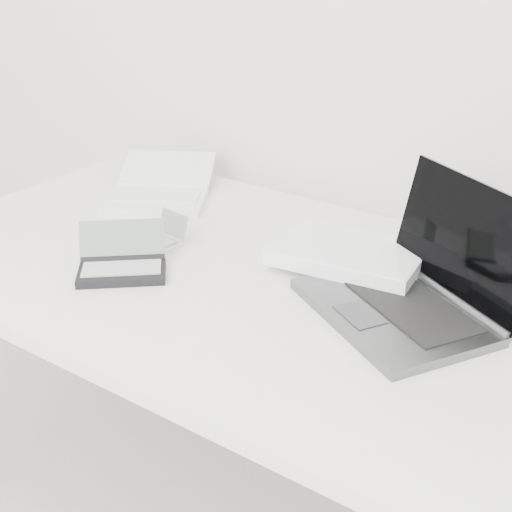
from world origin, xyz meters
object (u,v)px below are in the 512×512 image
Objects in this scene: desk at (281,303)px; palmtop_charcoal at (122,264)px; laptop_large at (384,273)px; netbook_open_white at (160,191)px.

palmtop_charcoal is at bearing -151.47° from desk.
netbook_open_white is at bearing -160.32° from laptop_large.
netbook_open_white is at bearing 81.08° from palmtop_charcoal.
desk is 0.52m from netbook_open_white.
desk is 0.31m from palmtop_charcoal.
desk is at bearing -12.29° from palmtop_charcoal.
netbook_open_white is 0.40m from palmtop_charcoal.
laptop_large is at bearing -14.13° from palmtop_charcoal.
palmtop_charcoal reaches higher than desk.
desk is at bearing -126.16° from laptop_large.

